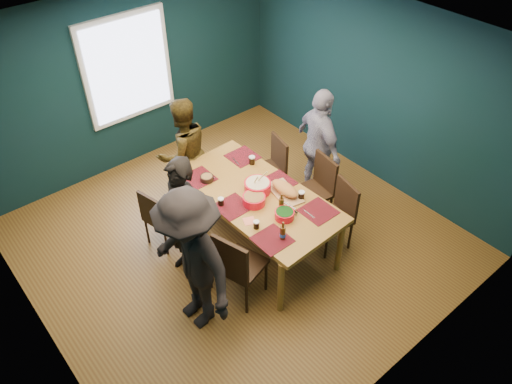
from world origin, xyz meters
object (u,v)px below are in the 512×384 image
at_px(person_back, 184,153).
at_px(bowl_dumpling, 258,186).
at_px(chair_left_mid, 208,249).
at_px(chair_right_mid, 318,185).
at_px(person_near_left, 191,262).
at_px(bowl_salad, 254,199).
at_px(person_right, 319,146).
at_px(chair_left_near, 237,264).
at_px(chair_right_near, 339,211).
at_px(dining_table, 256,199).
at_px(bowl_herbs, 284,214).
at_px(chair_left_far, 158,215).
at_px(cutting_board, 285,190).
at_px(person_far_left, 183,221).
at_px(chair_right_far, 273,164).

height_order(person_back, bowl_dumpling, person_back).
xyz_separation_m(chair_left_mid, chair_right_mid, (1.76, -0.06, 0.09)).
xyz_separation_m(person_back, person_near_left, (-1.09, -1.80, 0.11)).
height_order(chair_left_mid, bowl_salad, bowl_salad).
distance_m(chair_right_mid, person_right, 0.59).
xyz_separation_m(chair_left_near, chair_right_mid, (1.72, 0.43, -0.03)).
bearing_deg(bowl_dumpling, person_near_left, -158.92).
bearing_deg(bowl_salad, chair_left_near, -144.02).
bearing_deg(chair_right_near, dining_table, 152.44).
xyz_separation_m(bowl_dumpling, bowl_herbs, (-0.07, -0.57, -0.02)).
relative_size(chair_left_far, chair_right_near, 0.94).
relative_size(person_right, bowl_dumpling, 5.11).
bearing_deg(dining_table, chair_left_far, 139.70).
xyz_separation_m(chair_left_near, person_right, (2.08, 0.80, 0.24)).
bearing_deg(bowl_dumpling, person_back, 100.34).
bearing_deg(bowl_herbs, cutting_board, 47.05).
height_order(person_right, cutting_board, person_right).
relative_size(chair_left_near, person_near_left, 0.57).
relative_size(chair_left_near, bowl_salad, 3.76).
bearing_deg(chair_left_mid, chair_right_near, -15.50).
xyz_separation_m(dining_table, chair_left_near, (-0.76, -0.58, -0.15)).
relative_size(chair_left_near, bowl_herbs, 4.52).
xyz_separation_m(chair_right_near, bowl_dumpling, (-0.75, 0.70, 0.35)).
relative_size(dining_table, person_far_left, 1.33).
height_order(chair_left_mid, person_near_left, person_near_left).
distance_m(person_near_left, bowl_herbs, 1.25).
relative_size(chair_left_near, bowl_dumpling, 3.15).
height_order(bowl_salad, bowl_dumpling, bowl_dumpling).
xyz_separation_m(chair_left_far, bowl_salad, (0.84, -0.87, 0.37)).
xyz_separation_m(chair_left_far, person_far_left, (0.02, -0.59, 0.32)).
bearing_deg(chair_left_near, person_far_left, 88.12).
distance_m(chair_left_far, cutting_board, 1.62).
bearing_deg(chair_right_mid, bowl_salad, -173.32).
distance_m(person_far_left, bowl_salad, 0.87).
relative_size(chair_left_near, cutting_board, 1.57).
height_order(chair_left_far, chair_right_mid, chair_right_mid).
bearing_deg(person_near_left, chair_right_mid, 96.04).
bearing_deg(person_back, chair_right_mid, 131.41).
bearing_deg(chair_left_near, person_right, 4.78).
bearing_deg(dining_table, chair_right_far, 34.26).
relative_size(chair_left_mid, bowl_dumpling, 2.49).
height_order(chair_left_far, bowl_salad, bowl_salad).
height_order(chair_left_far, chair_left_mid, chair_left_far).
bearing_deg(person_far_left, chair_right_mid, 76.48).
distance_m(person_right, bowl_dumpling, 1.28).
distance_m(person_right, bowl_herbs, 1.54).
xyz_separation_m(chair_right_mid, person_right, (0.37, 0.37, 0.27)).
bearing_deg(chair_left_near, chair_right_near, -19.37).
bearing_deg(person_right, bowl_dumpling, 113.44).
height_order(person_far_left, person_near_left, person_near_left).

